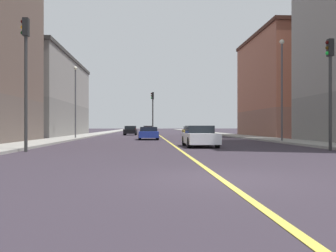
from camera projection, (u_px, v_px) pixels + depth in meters
ground_plane at (220, 178)px, 9.14m from camera, size 400.00×400.00×0.00m
sidewalk_left at (220, 134)px, 58.61m from camera, size 2.90×168.00×0.15m
sidewalk_right at (95, 134)px, 57.51m from camera, size 2.90×168.00×0.15m
lane_center_stripe at (158, 134)px, 58.06m from camera, size 0.16×154.00×0.01m
building_left_mid at (294, 86)px, 45.43m from camera, size 10.39×16.26×12.33m
building_right_midblock at (34, 97)px, 47.69m from camera, size 10.39×24.70×10.02m
traffic_light_left_near at (330, 78)px, 19.52m from camera, size 0.40×0.32×5.84m
traffic_light_right_near at (26, 66)px, 18.63m from camera, size 0.40×0.32×6.68m
traffic_light_median_far at (153, 108)px, 48.11m from camera, size 0.40×0.32×5.67m
street_lamp_left_near at (282, 80)px, 29.26m from camera, size 0.36×0.36×7.94m
street_lamp_right_near at (75, 94)px, 36.86m from camera, size 0.36×0.36×7.04m
car_yellow at (189, 131)px, 55.59m from camera, size 1.83×4.32×1.26m
car_black at (130, 131)px, 54.09m from camera, size 1.90×4.16×1.33m
car_red at (148, 129)px, 73.80m from camera, size 1.99×4.15×1.37m
car_white at (200, 137)px, 23.26m from camera, size 1.92×4.43×1.32m
car_blue at (149, 133)px, 35.67m from camera, size 1.89×4.34×1.22m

